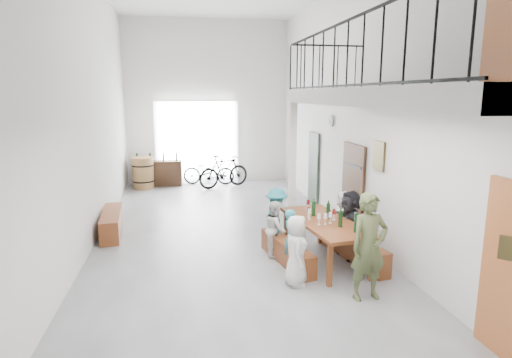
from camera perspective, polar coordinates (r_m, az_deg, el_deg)
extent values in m
plane|color=slate|center=(9.39, -3.79, -7.65)|extent=(12.00, 12.00, 0.00)
plane|color=white|center=(14.87, -6.46, 10.07)|extent=(5.50, 0.00, 5.50)
plane|color=white|center=(2.99, 8.02, 5.67)|extent=(5.50, 0.00, 5.50)
plane|color=white|center=(9.03, -21.87, 8.64)|extent=(0.00, 12.00, 12.00)
plane|color=white|center=(9.57, 12.81, 9.26)|extent=(0.00, 12.00, 12.00)
cube|color=white|center=(14.87, -7.87, 4.82)|extent=(2.80, 0.08, 2.80)
cube|color=#322012|center=(9.49, 12.77, -1.43)|extent=(0.06, 1.10, 2.00)
cube|color=#2D382F|center=(12.07, 7.69, 1.43)|extent=(0.06, 0.80, 2.00)
cube|color=#3F3619|center=(8.35, 16.04, 2.99)|extent=(0.04, 0.45, 0.55)
cylinder|color=white|center=(10.69, 10.05, 7.66)|extent=(0.04, 0.28, 0.28)
cube|color=silver|center=(6.34, 17.78, 10.40)|extent=(1.50, 5.60, 0.25)
cube|color=black|center=(6.12, 11.90, 19.90)|extent=(0.03, 5.60, 0.03)
cube|color=black|center=(6.04, 11.57, 12.11)|extent=(0.03, 5.60, 0.03)
cube|color=black|center=(8.96, 9.60, 17.15)|extent=(1.50, 0.03, 0.03)
cube|color=silver|center=(8.82, 4.83, 0.76)|extent=(0.14, 0.14, 2.88)
cube|color=brown|center=(7.87, 9.19, -5.71)|extent=(1.19, 2.31, 0.06)
cube|color=brown|center=(7.04, 9.80, -11.21)|extent=(0.08, 0.08, 0.73)
cube|color=brown|center=(7.40, 15.11, -10.31)|extent=(0.08, 0.08, 0.73)
cube|color=brown|center=(8.66, 4.01, -6.74)|extent=(0.08, 0.08, 0.73)
cube|color=brown|center=(8.96, 8.55, -6.23)|extent=(0.08, 0.08, 0.73)
cube|color=brown|center=(7.93, 4.11, -9.68)|extent=(0.63, 1.81, 0.41)
cube|color=brown|center=(8.25, 12.82, -8.97)|extent=(0.60, 1.97, 0.45)
cylinder|color=black|center=(7.50, 11.21, -4.99)|extent=(0.07, 0.07, 0.35)
cylinder|color=black|center=(8.08, 7.70, -3.71)|extent=(0.07, 0.07, 0.35)
cylinder|color=black|center=(7.97, 9.61, -3.97)|extent=(0.07, 0.07, 0.35)
cube|color=brown|center=(10.00, -18.68, -5.55)|extent=(0.53, 1.79, 0.50)
cylinder|color=olive|center=(14.40, -14.83, 0.78)|extent=(0.69, 0.69, 1.03)
cylinder|color=black|center=(14.44, -14.78, -0.22)|extent=(0.70, 0.70, 0.05)
cylinder|color=black|center=(14.35, -14.88, 1.79)|extent=(0.70, 0.70, 0.05)
cube|color=#322012|center=(14.74, -12.97, 0.73)|extent=(1.62, 0.53, 0.84)
cylinder|color=black|center=(14.72, -15.59, 2.81)|extent=(0.06, 0.06, 0.28)
cylinder|color=black|center=(14.64, -13.93, 2.85)|extent=(0.06, 0.06, 0.28)
cylinder|color=black|center=(14.59, -12.24, 2.89)|extent=(0.06, 0.06, 0.28)
cylinder|color=black|center=(14.58, -10.54, 2.95)|extent=(0.06, 0.06, 0.28)
imported|color=silver|center=(6.97, 5.40, -9.45)|extent=(0.46, 0.62, 1.16)
imported|color=teal|center=(7.60, 4.67, -7.96)|extent=(0.31, 0.42, 1.08)
imported|color=silver|center=(8.18, 2.63, -6.59)|extent=(0.49, 0.58, 1.07)
imported|color=teal|center=(8.51, 2.77, -5.27)|extent=(0.65, 0.89, 1.24)
imported|color=#AD1F1D|center=(7.73, 14.14, -8.10)|extent=(0.48, 0.66, 1.04)
imported|color=black|center=(8.19, 12.33, -5.94)|extent=(0.50, 1.24, 1.31)
imported|color=silver|center=(8.79, 11.59, -5.26)|extent=(0.45, 0.61, 1.15)
imported|color=#49532F|center=(6.62, 14.83, -8.72)|extent=(0.64, 0.46, 1.63)
imported|color=#1E4F1D|center=(10.15, 9.93, -4.92)|extent=(0.46, 0.41, 0.48)
imported|color=black|center=(14.66, -6.33, 1.04)|extent=(1.83, 0.97, 0.92)
imported|color=black|center=(14.11, -4.31, 1.04)|extent=(1.86, 1.19, 1.09)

